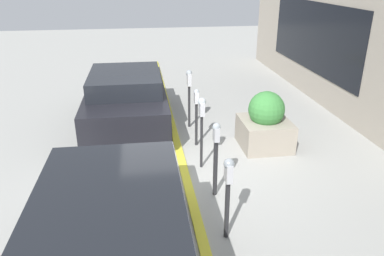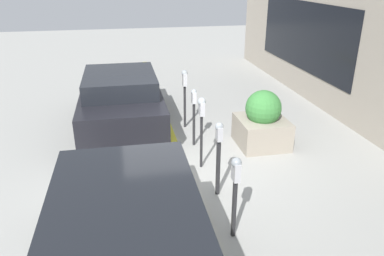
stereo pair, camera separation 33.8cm
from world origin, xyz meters
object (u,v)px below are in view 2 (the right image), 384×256
Objects in this scene: parking_meter_fourth at (194,108)px; parked_car_front at (128,245)px; parking_meter_middle at (202,115)px; parking_meter_nearest at (235,183)px; parking_meter_farthest at (185,86)px; parked_car_middle at (121,98)px; parking_meter_second at (219,149)px; planter_box at (262,122)px.

parked_car_front is at bearing 158.63° from parking_meter_fourth.
parked_car_front is (-3.06, 1.54, -0.30)m from parking_meter_middle.
parking_meter_farthest is at bearing -0.70° from parking_meter_nearest.
parking_meter_nearest is 3.21m from parking_meter_fourth.
parking_meter_farthest is (4.30, -0.05, 0.16)m from parking_meter_nearest.
parking_meter_middle reaches higher than parking_meter_fourth.
parking_meter_middle is at bearing -149.26° from parked_car_middle.
parking_meter_second is 1.05m from parking_meter_middle.
parking_meter_fourth is at bearing 79.13° from planter_box.
parked_car_front is (-0.89, 1.54, -0.09)m from parking_meter_nearest.
parking_meter_nearest is 0.29× the size of parked_car_front.
parking_meter_second reaches higher than planter_box.
parked_car_front is at bearing 140.88° from planter_box.
parking_meter_middle is at bearing -26.01° from parked_car_front.
parking_meter_farthest reaches higher than parked_car_middle.
parking_meter_middle is at bearing 115.66° from planter_box.
parked_car_middle is at bearing 0.09° from parked_car_front.
parking_meter_fourth is 0.32× the size of parked_car_middle.
parked_car_middle is at bearing 46.03° from parking_meter_fourth.
parked_car_middle is (3.55, 1.55, -0.13)m from parking_meter_second.
parking_meter_middle reaches higher than parking_meter_second.
planter_box is 0.29× the size of parked_car_front.
parked_car_front is at bearing 153.29° from parking_meter_middle.
parking_meter_nearest is 0.89× the size of parking_meter_middle.
parking_meter_fourth is at bearing -3.47° from parking_meter_middle.
parking_meter_second is at bearing 139.94° from planter_box.
parking_meter_second reaches higher than parking_meter_fourth.
parking_meter_farthest is (1.09, 0.01, 0.16)m from parking_meter_fourth.
parking_meter_farthest reaches higher than parking_meter_second.
parked_car_front reaches higher than planter_box.
planter_box is at bearing -38.41° from parked_car_front.
parking_meter_middle reaches higher than planter_box.
parking_meter_fourth reaches higher than parking_meter_nearest.
parking_meter_nearest is 0.89× the size of parking_meter_farthest.
parking_meter_nearest is at bearing -162.11° from parked_car_middle.
planter_box is at bearing -28.06° from parking_meter_nearest.
parking_meter_farthest is at bearing 47.55° from planter_box.
parking_meter_second is 0.31× the size of parked_car_front.
planter_box is (1.77, -1.49, -0.34)m from parking_meter_second.
parking_meter_middle is 1.11× the size of parking_meter_fourth.
parking_meter_middle is 1.15× the size of planter_box.
parking_meter_farthest reaches higher than parking_meter_nearest.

